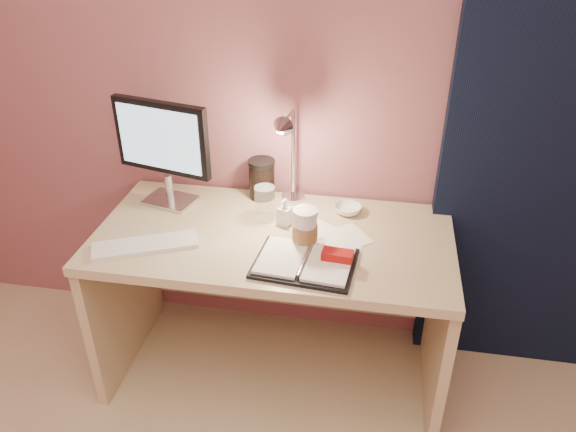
% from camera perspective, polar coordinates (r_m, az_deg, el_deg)
% --- Properties ---
extents(room, '(3.50, 3.50, 3.50)m').
position_cam_1_polar(room, '(2.34, 23.83, 8.60)').
color(room, '#C6B28E').
rests_on(room, ground).
extents(desk, '(1.40, 0.70, 0.73)m').
position_cam_1_polar(desk, '(2.39, -1.11, -5.53)').
color(desk, '#CBB88F').
rests_on(desk, ground).
extents(monitor, '(0.42, 0.20, 0.45)m').
position_cam_1_polar(monitor, '(2.36, -12.52, 7.17)').
color(monitor, silver).
rests_on(monitor, desk).
extents(keyboard, '(0.40, 0.27, 0.02)m').
position_cam_1_polar(keyboard, '(2.19, -14.30, -2.88)').
color(keyboard, white).
rests_on(keyboard, desk).
extents(planner, '(0.38, 0.30, 0.06)m').
position_cam_1_polar(planner, '(2.02, 2.01, -4.66)').
color(planner, black).
rests_on(planner, desk).
extents(paper_a, '(0.22, 0.22, 0.00)m').
position_cam_1_polar(paper_a, '(2.19, 5.93, -2.18)').
color(paper_a, white).
rests_on(paper_a, desk).
extents(paper_b, '(0.14, 0.14, 0.00)m').
position_cam_1_polar(paper_b, '(2.13, 5.64, -3.12)').
color(paper_b, white).
rests_on(paper_b, desk).
extents(paper_c, '(0.20, 0.20, 0.00)m').
position_cam_1_polar(paper_c, '(2.24, 2.53, -1.27)').
color(paper_c, white).
rests_on(paper_c, desk).
extents(coffee_cup, '(0.10, 0.10, 0.16)m').
position_cam_1_polar(coffee_cup, '(2.10, 1.74, -1.34)').
color(coffee_cup, silver).
rests_on(coffee_cup, desk).
extents(clear_cup, '(0.08, 0.08, 0.15)m').
position_cam_1_polar(clear_cup, '(2.27, -2.36, 1.31)').
color(clear_cup, white).
rests_on(clear_cup, desk).
extents(bowl, '(0.13, 0.13, 0.04)m').
position_cam_1_polar(bowl, '(2.34, 6.10, 0.67)').
color(bowl, white).
rests_on(bowl, desk).
extents(lotion_bottle, '(0.07, 0.07, 0.11)m').
position_cam_1_polar(lotion_bottle, '(2.23, -0.33, 0.41)').
color(lotion_bottle, silver).
rests_on(lotion_bottle, desk).
extents(dark_jar, '(0.11, 0.11, 0.16)m').
position_cam_1_polar(dark_jar, '(2.43, -2.67, 3.59)').
color(dark_jar, black).
rests_on(dark_jar, desk).
extents(desk_lamp, '(0.11, 0.27, 0.43)m').
position_cam_1_polar(desk_lamp, '(2.23, 0.38, 6.49)').
color(desk_lamp, silver).
rests_on(desk_lamp, desk).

